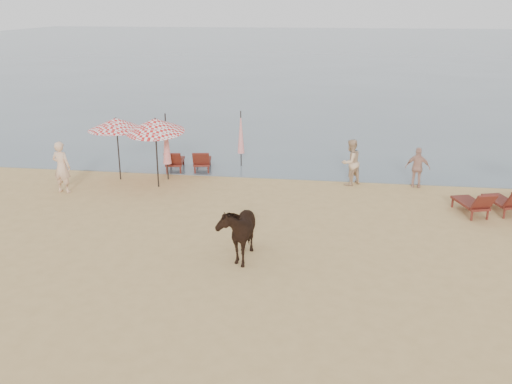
# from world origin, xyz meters

# --- Properties ---
(ground) EXTENTS (120.00, 120.00, 0.00)m
(ground) POSITION_xyz_m (0.00, 0.00, 0.00)
(ground) COLOR tan
(ground) RESTS_ON ground
(sea) EXTENTS (160.00, 140.00, 0.06)m
(sea) POSITION_xyz_m (0.00, 80.00, 0.00)
(sea) COLOR #51606B
(sea) RESTS_ON ground
(lounger_cluster_left) EXTENTS (2.07, 2.01, 0.65)m
(lounger_cluster_left) POSITION_xyz_m (-3.64, 10.57, 0.45)
(lounger_cluster_left) COLOR #5E1B16
(lounger_cluster_left) RESTS_ON ground
(lounger_cluster_right) EXTENTS (3.32, 2.53, 0.65)m
(lounger_cluster_right) POSITION_xyz_m (8.02, 7.19, 0.45)
(lounger_cluster_right) COLOR #5E1B16
(lounger_cluster_right) RESTS_ON ground
(umbrella_open_left_a) EXTENTS (2.18, 2.18, 2.48)m
(umbrella_open_left_a) POSITION_xyz_m (-6.02, 9.07, 2.23)
(umbrella_open_left_a) COLOR black
(umbrella_open_left_a) RESTS_ON ground
(umbrella_open_left_b) EXTENTS (2.15, 2.20, 2.75)m
(umbrella_open_left_b) POSITION_xyz_m (-4.24, 8.35, 2.38)
(umbrella_open_left_b) COLOR black
(umbrella_open_left_b) RESTS_ON ground
(umbrella_closed_left) EXTENTS (0.32, 0.32, 2.64)m
(umbrella_closed_left) POSITION_xyz_m (-4.15, 9.35, 1.62)
(umbrella_closed_left) COLOR black
(umbrella_closed_left) RESTS_ON ground
(umbrella_closed_right) EXTENTS (0.29, 0.29, 2.39)m
(umbrella_closed_right) POSITION_xyz_m (-1.61, 11.63, 1.47)
(umbrella_closed_right) COLOR black
(umbrella_closed_right) RESTS_ON ground
(cow) EXTENTS (0.89, 1.92, 1.61)m
(cow) POSITION_xyz_m (-0.15, 2.59, 0.81)
(cow) COLOR black
(cow) RESTS_ON ground
(beachgoer_left) EXTENTS (0.76, 0.56, 1.92)m
(beachgoer_left) POSITION_xyz_m (-7.50, 7.24, 0.96)
(beachgoer_left) COLOR #DCAD89
(beachgoer_left) RESTS_ON ground
(beachgoer_right_a) EXTENTS (1.08, 1.08, 1.77)m
(beachgoer_right_a) POSITION_xyz_m (2.96, 9.70, 0.89)
(beachgoer_right_a) COLOR tan
(beachgoer_right_a) RESTS_ON ground
(beachgoer_right_b) EXTENTS (0.96, 0.53, 1.54)m
(beachgoer_right_b) POSITION_xyz_m (5.46, 9.71, 0.77)
(beachgoer_right_b) COLOR tan
(beachgoer_right_b) RESTS_ON ground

